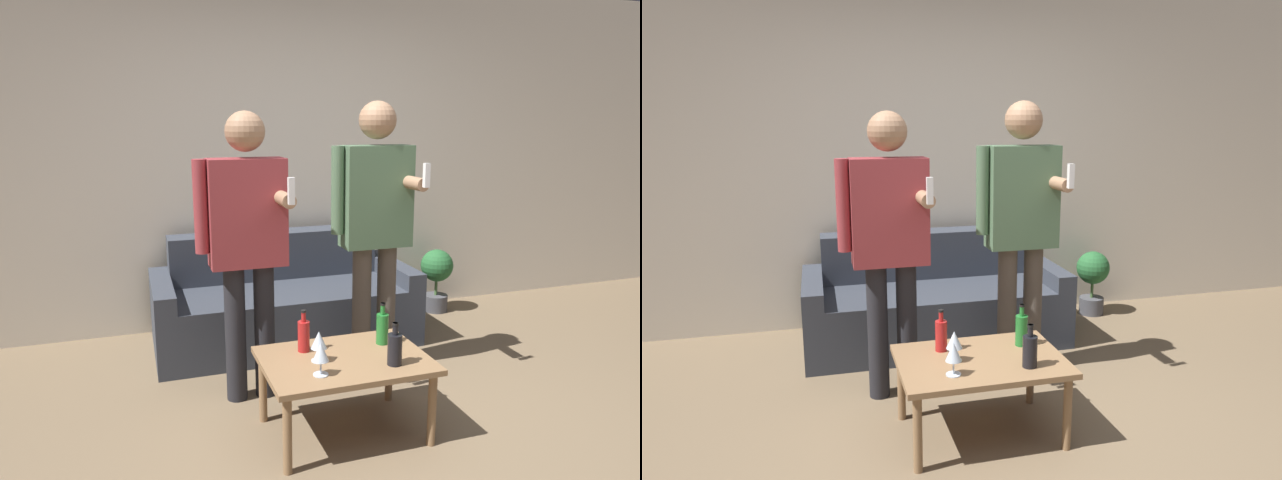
{
  "view_description": "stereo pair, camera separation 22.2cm",
  "coord_description": "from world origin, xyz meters",
  "views": [
    {
      "loc": [
        -1.16,
        -2.18,
        1.63
      ],
      "look_at": [
        -0.15,
        0.84,
        0.95
      ],
      "focal_mm": 32.0,
      "sensor_mm": 36.0,
      "label": 1
    },
    {
      "loc": [
        -0.95,
        -2.25,
        1.63
      ],
      "look_at": [
        -0.15,
        0.84,
        0.95
      ],
      "focal_mm": 32.0,
      "sensor_mm": 36.0,
      "label": 2
    }
  ],
  "objects": [
    {
      "name": "bottle_orange",
      "position": [
        0.04,
        0.22,
        0.51
      ],
      "size": [
        0.07,
        0.07,
        0.22
      ],
      "color": "black",
      "rests_on": "coffee_table"
    },
    {
      "name": "potted_plant",
      "position": [
        1.29,
        1.97,
        0.33
      ],
      "size": [
        0.28,
        0.28,
        0.54
      ],
      "color": "#4C4C51",
      "rests_on": "ground_plane"
    },
    {
      "name": "wall_back",
      "position": [
        0.0,
        2.25,
        1.35
      ],
      "size": [
        8.0,
        0.06,
        2.7
      ],
      "color": "beige",
      "rests_on": "ground_plane"
    },
    {
      "name": "ground_plane",
      "position": [
        0.0,
        0.0,
        0.0
      ],
      "size": [
        16.0,
        16.0,
        0.0
      ],
      "primitive_type": "plane",
      "color": "#756047"
    },
    {
      "name": "person_standing_right",
      "position": [
        0.28,
        1.04,
        1.03
      ],
      "size": [
        0.51,
        0.44,
        1.74
      ],
      "color": "brown",
      "rests_on": "ground_plane"
    },
    {
      "name": "couch",
      "position": [
        -0.13,
        1.76,
        0.28
      ],
      "size": [
        1.88,
        0.84,
        0.78
      ],
      "color": "#383D47",
      "rests_on": "ground_plane"
    },
    {
      "name": "wine_glass_far",
      "position": [
        -0.31,
        0.38,
        0.53
      ],
      "size": [
        0.08,
        0.08,
        0.16
      ],
      "color": "silver",
      "rests_on": "coffee_table"
    },
    {
      "name": "person_standing_left",
      "position": [
        -0.55,
        0.93,
        0.98
      ],
      "size": [
        0.51,
        0.43,
        1.67
      ],
      "color": "#232328",
      "rests_on": "ground_plane"
    },
    {
      "name": "bottle_dark",
      "position": [
        -0.34,
        0.53,
        0.51
      ],
      "size": [
        0.06,
        0.06,
        0.23
      ],
      "color": "#B21E1E",
      "rests_on": "coffee_table"
    },
    {
      "name": "coffee_table",
      "position": [
        -0.17,
        0.38,
        0.37
      ],
      "size": [
        0.85,
        0.6,
        0.42
      ],
      "color": "#8E6B47",
      "rests_on": "ground_plane"
    },
    {
      "name": "wine_glass_near",
      "position": [
        -0.35,
        0.23,
        0.54
      ],
      "size": [
        0.08,
        0.08,
        0.17
      ],
      "color": "silver",
      "rests_on": "coffee_table"
    },
    {
      "name": "bottle_green",
      "position": [
        0.1,
        0.49,
        0.51
      ],
      "size": [
        0.07,
        0.07,
        0.23
      ],
      "color": "#23752D",
      "rests_on": "coffee_table"
    }
  ]
}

